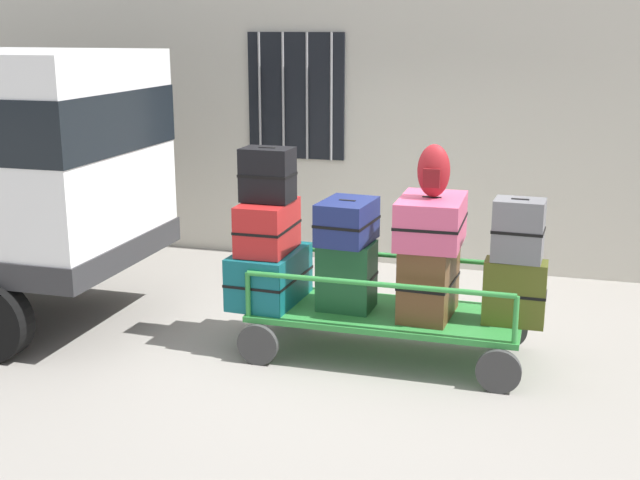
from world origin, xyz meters
The scene contains 14 objects.
ground_plane centered at (0.00, 0.00, 0.00)m, with size 40.00×40.00×0.00m, color gray.
building_wall centered at (-0.01, 2.89, 2.50)m, with size 12.00×0.38×5.00m.
luggage_cart centered at (0.27, -0.15, 0.34)m, with size 2.38×1.06×0.41m.
cart_railing centered at (0.27, -0.15, 0.74)m, with size 2.28×0.93×0.41m.
suitcase_left_bottom centered at (-0.81, -0.15, 0.64)m, with size 0.58×0.87×0.47m.
suitcase_left_middle centered at (-0.81, -0.18, 1.11)m, with size 0.42×0.66×0.45m.
suitcase_left_top centered at (-0.81, -0.16, 1.57)m, with size 0.46×0.33×0.47m.
suitcase_midleft_bottom centered at (-0.09, -0.15, 0.71)m, with size 0.49×0.40×0.60m.
suitcase_midleft_middle centered at (-0.09, -0.16, 1.20)m, with size 0.47×0.62×0.37m.
suitcase_center_bottom centered at (0.63, -0.14, 0.72)m, with size 0.46×0.69×0.63m.
suitcase_center_middle centered at (0.63, -0.12, 1.24)m, with size 0.55×0.78×0.41m.
suitcase_midright_bottom centered at (1.35, -0.15, 0.68)m, with size 0.52×0.26×0.55m.
suitcase_midright_middle centered at (1.35, -0.14, 1.21)m, with size 0.42×0.33×0.51m.
backpack centered at (0.64, -0.14, 1.66)m, with size 0.27×0.22×0.44m.
Camera 1 is at (1.64, -6.88, 2.83)m, focal length 46.61 mm.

